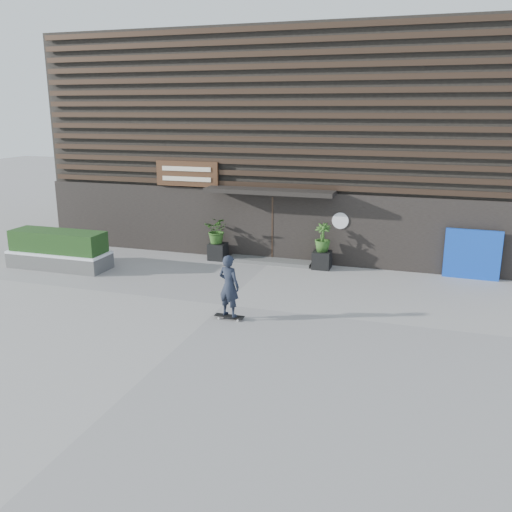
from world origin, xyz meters
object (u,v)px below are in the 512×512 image
(raised_bed, at_px, (60,260))
(skateboarder, at_px, (229,286))
(planter_pot_left, at_px, (218,251))
(planter_pot_right, at_px, (322,260))
(blue_tarp, at_px, (472,254))

(raised_bed, xyz_separation_m, skateboarder, (7.22, -2.74, 0.65))
(planter_pot_left, distance_m, planter_pot_right, 3.80)
(blue_tarp, relative_size, skateboarder, 1.00)
(raised_bed, xyz_separation_m, blue_tarp, (13.34, 2.91, 0.55))
(skateboarder, bearing_deg, planter_pot_left, 114.47)
(skateboarder, bearing_deg, blue_tarp, 42.70)
(planter_pot_right, distance_m, raised_bed, 8.97)
(raised_bed, distance_m, blue_tarp, 13.67)
(blue_tarp, xyz_separation_m, skateboarder, (-6.13, -5.65, 0.10))
(planter_pot_right, xyz_separation_m, skateboarder, (-1.36, -5.35, 0.60))
(planter_pot_right, height_order, skateboarder, skateboarder)
(planter_pot_left, distance_m, blue_tarp, 8.58)
(planter_pot_left, bearing_deg, planter_pot_right, 0.00)
(planter_pot_left, xyz_separation_m, blue_tarp, (8.56, 0.30, 0.50))
(raised_bed, distance_m, skateboarder, 7.75)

